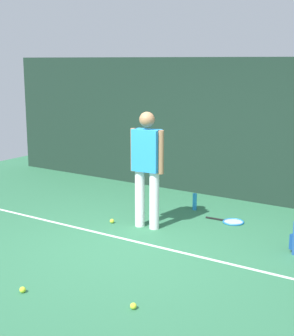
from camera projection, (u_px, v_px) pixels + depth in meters
The scene contains 9 objects.
ground_plane at pixel (130, 248), 6.64m from camera, with size 12.00×12.00×0.00m, color #2D6B47.
back_fence at pixel (230, 129), 8.82m from camera, with size 10.00×0.10×2.46m, color #192D23.
court_line at pixel (140, 243), 6.83m from camera, with size 9.00×0.05×0.00m, color white.
tennis_player at pixel (147, 163), 7.26m from camera, with size 0.53×0.25×1.70m.
tennis_racket at pixel (231, 222), 7.68m from camera, with size 0.62×0.34×0.03m.
tennis_ball_near_player at pixel (23, 290), 5.36m from camera, with size 0.07×0.07×0.07m, color #CCE033.
tennis_ball_by_fence at pixel (133, 306), 5.00m from camera, with size 0.07×0.07×0.07m, color #CCE033.
tennis_ball_mid_court at pixel (112, 221), 7.64m from camera, with size 0.07×0.07×0.07m, color #CCE033.
water_bottle at pixel (195, 202), 8.29m from camera, with size 0.07×0.07×0.28m, color #268CD8.
Camera 1 is at (3.66, -5.10, 2.41)m, focal length 54.24 mm.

